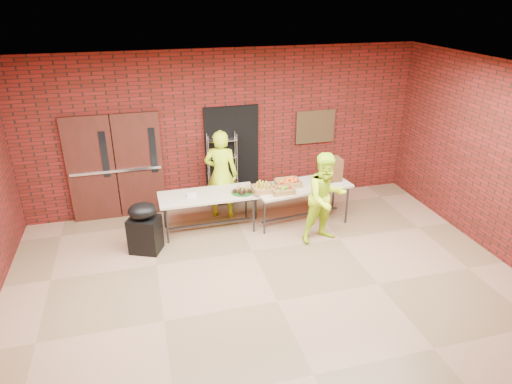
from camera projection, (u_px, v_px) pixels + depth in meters
room at (280, 204)px, 6.07m from camera, size 8.08×7.08×3.28m
double_doors at (116, 167)px, 8.79m from camera, size 1.78×0.12×2.10m
dark_doorway at (232, 157)px, 9.36m from camera, size 1.10×0.06×2.10m
bronze_plaque at (315, 127)px, 9.57m from camera, size 0.85×0.04×0.70m
wire_rack at (223, 171)px, 9.28m from camera, size 0.59×0.22×1.60m
table_left at (208, 197)px, 8.43m from camera, size 1.80×0.76×0.74m
table_right at (302, 188)px, 8.75m from camera, size 1.95×1.00×0.77m
basket_bananas at (264, 189)px, 8.44m from camera, size 0.42×0.33×0.13m
basket_oranges at (288, 183)px, 8.68m from camera, size 0.46×0.36×0.14m
basket_apples at (283, 190)px, 8.38m from camera, size 0.40×0.31×0.13m
muffin_tray at (242, 190)px, 8.46m from camera, size 0.41×0.41×0.10m
napkin_box at (192, 195)px, 8.32m from camera, size 0.17×0.11×0.06m
coffee_dispenser at (332, 169)px, 8.88m from camera, size 0.34×0.31×0.45m
cup_stack_front at (318, 179)px, 8.68m from camera, size 0.08×0.08×0.24m
cup_stack_mid at (328, 180)px, 8.67m from camera, size 0.08×0.08×0.23m
cup_stack_back at (320, 178)px, 8.74m from camera, size 0.08×0.08×0.24m
covered_grill at (144, 227)px, 7.84m from camera, size 0.63×0.59×0.92m
volunteer_woman at (221, 174)px, 8.90m from camera, size 0.76×0.62×1.78m
volunteer_man at (326, 198)px, 8.04m from camera, size 0.91×0.76×1.67m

